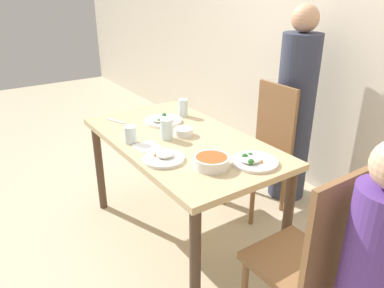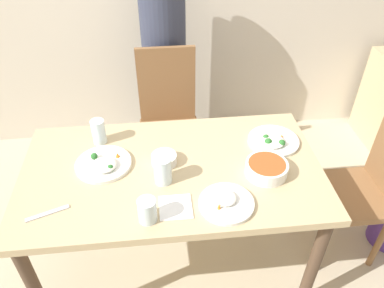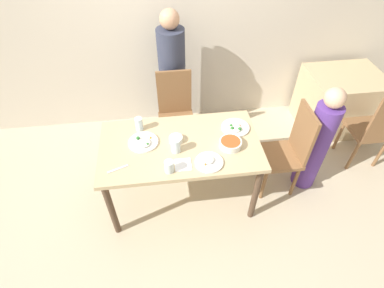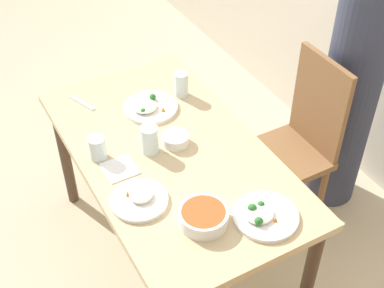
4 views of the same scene
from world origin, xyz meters
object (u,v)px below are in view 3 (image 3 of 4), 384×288
at_px(chair_adult_spot, 176,113).
at_px(person_child, 316,144).
at_px(plate_rice_adult, 143,142).
at_px(glass_water_tall, 169,166).
at_px(chair_child_spot, 288,150).
at_px(person_adult, 173,82).
at_px(bowl_curry, 230,143).

relative_size(chair_adult_spot, person_child, 0.82).
height_order(plate_rice_adult, glass_water_tall, glass_water_tall).
distance_m(chair_child_spot, person_child, 0.29).
distance_m(plate_rice_adult, glass_water_tall, 0.41).
relative_size(chair_adult_spot, plate_rice_adult, 3.71).
bearing_deg(person_adult, chair_adult_spot, -90.00).
xyz_separation_m(bowl_curry, glass_water_tall, (-0.56, -0.22, 0.02)).
distance_m(person_child, plate_rice_adult, 1.69).
bearing_deg(glass_water_tall, bowl_curry, 21.53).
relative_size(person_child, bowl_curry, 6.14).
xyz_separation_m(person_child, plate_rice_adult, (-1.68, 0.03, 0.20)).
bearing_deg(chair_adult_spot, plate_rice_adult, -116.37).
distance_m(chair_child_spot, bowl_curry, 0.69).
bearing_deg(bowl_curry, chair_child_spot, 9.52).
relative_size(chair_adult_spot, bowl_curry, 5.03).
height_order(person_child, bowl_curry, person_child).
relative_size(chair_adult_spot, person_adult, 0.64).
relative_size(person_child, glass_water_tall, 11.07).
bearing_deg(glass_water_tall, person_adult, 84.22).
xyz_separation_m(chair_child_spot, bowl_curry, (-0.63, -0.11, 0.27)).
xyz_separation_m(person_child, glass_water_tall, (-1.47, -0.33, 0.24)).
height_order(person_child, glass_water_tall, person_child).
bearing_deg(chair_child_spot, bowl_curry, -80.48).
bearing_deg(chair_child_spot, person_child, 90.00).
xyz_separation_m(bowl_curry, plate_rice_adult, (-0.77, 0.13, -0.02)).
relative_size(chair_adult_spot, chair_child_spot, 1.00).
bearing_deg(bowl_curry, person_adult, 110.20).
bearing_deg(chair_adult_spot, bowl_curry, -63.13).
height_order(chair_child_spot, person_child, person_child).
xyz_separation_m(plate_rice_adult, glass_water_tall, (0.21, -0.35, 0.04)).
distance_m(chair_adult_spot, chair_child_spot, 1.27).
bearing_deg(chair_adult_spot, person_adult, 90.00).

